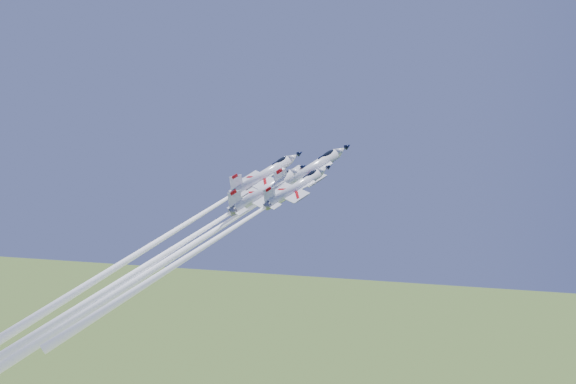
% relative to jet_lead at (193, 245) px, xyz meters
% --- Properties ---
extents(jet_lead, '(41.38, 36.66, 50.80)m').
position_rel_jet_lead_xyz_m(jet_lead, '(0.00, 0.00, 0.00)').
color(jet_lead, white).
extents(jet_left, '(38.32, 33.93, 46.60)m').
position_rel_jet_lead_xyz_m(jet_left, '(-7.45, 2.35, -0.34)').
color(jet_left, white).
extents(jet_right, '(31.16, 27.53, 36.77)m').
position_rel_jet_lead_xyz_m(jet_right, '(4.30, -5.00, 1.31)').
color(jet_right, white).
extents(jet_slot, '(36.33, 32.09, 42.53)m').
position_rel_jet_lead_xyz_m(jet_slot, '(-4.02, -2.60, -1.27)').
color(jet_slot, white).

